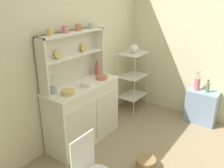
# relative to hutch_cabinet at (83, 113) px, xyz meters

# --- Properties ---
(wall_back) EXTENTS (3.84, 0.05, 2.50)m
(wall_back) POSITION_rel_hutch_cabinet_xyz_m (0.09, 0.26, 0.80)
(wall_back) COLOR beige
(wall_back) RESTS_ON ground
(wall_right) EXTENTS (0.05, 3.84, 2.50)m
(wall_right) POSITION_rel_hutch_cabinet_xyz_m (1.71, -1.37, 0.80)
(wall_right) COLOR beige
(wall_right) RESTS_ON ground
(hutch_cabinet) EXTENTS (1.15, 0.45, 0.87)m
(hutch_cabinet) POSITION_rel_hutch_cabinet_xyz_m (0.00, 0.00, 0.00)
(hutch_cabinet) COLOR silver
(hutch_cabinet) RESTS_ON ground
(hutch_shelf_unit) EXTENTS (1.08, 0.18, 0.70)m
(hutch_shelf_unit) POSITION_rel_hutch_cabinet_xyz_m (0.00, 0.16, 0.83)
(hutch_shelf_unit) COLOR silver
(hutch_shelf_unit) RESTS_ON hutch_cabinet
(bakers_rack) EXTENTS (0.50, 0.37, 1.07)m
(bakers_rack) POSITION_rel_hutch_cabinet_xyz_m (1.29, -0.04, 0.22)
(bakers_rack) COLOR silver
(bakers_rack) RESTS_ON ground
(side_shelf_blue) EXTENTS (0.28, 0.48, 0.55)m
(side_shelf_blue) POSITION_rel_hutch_cabinet_xyz_m (1.53, -1.22, -0.17)
(side_shelf_blue) COLOR #849EBC
(side_shelf_blue) RESTS_ON ground
(floor_basket) EXTENTS (0.25, 0.25, 0.13)m
(floor_basket) POSITION_rel_hutch_cabinet_xyz_m (-0.01, -1.02, -0.38)
(floor_basket) COLOR #93754C
(floor_basket) RESTS_ON ground
(cup_gold_0) EXTENTS (0.08, 0.07, 0.08)m
(cup_gold_0) POSITION_rel_hutch_cabinet_xyz_m (-0.36, 0.12, 1.16)
(cup_gold_0) COLOR #DBB760
(cup_gold_0) RESTS_ON hutch_shelf_unit
(cup_rose_1) EXTENTS (0.09, 0.08, 0.09)m
(cup_rose_1) POSITION_rel_hutch_cabinet_xyz_m (-0.12, 0.12, 1.17)
(cup_rose_1) COLOR #D17A84
(cup_rose_1) RESTS_ON hutch_shelf_unit
(cup_terracotta_2) EXTENTS (0.09, 0.08, 0.09)m
(cup_terracotta_2) POSITION_rel_hutch_cabinet_xyz_m (0.11, 0.12, 1.17)
(cup_terracotta_2) COLOR #C67556
(cup_terracotta_2) RESTS_ON hutch_shelf_unit
(cup_sage_3) EXTENTS (0.08, 0.07, 0.08)m
(cup_sage_3) POSITION_rel_hutch_cabinet_xyz_m (0.36, 0.12, 1.16)
(cup_sage_3) COLOR #9EB78E
(cup_sage_3) RESTS_ON hutch_shelf_unit
(bowl_mixing_large) EXTENTS (0.17, 0.17, 0.05)m
(bowl_mixing_large) POSITION_rel_hutch_cabinet_xyz_m (-0.34, -0.07, 0.45)
(bowl_mixing_large) COLOR #DBB760
(bowl_mixing_large) RESTS_ON hutch_cabinet
(bowl_floral_medium) EXTENTS (0.16, 0.16, 0.05)m
(bowl_floral_medium) POSITION_rel_hutch_cabinet_xyz_m (0.00, -0.07, 0.45)
(bowl_floral_medium) COLOR silver
(bowl_floral_medium) RESTS_ON hutch_cabinet
(bowl_cream_small) EXTENTS (0.17, 0.17, 0.05)m
(bowl_cream_small) POSITION_rel_hutch_cabinet_xyz_m (0.34, -0.07, 0.45)
(bowl_cream_small) COLOR #C67556
(bowl_cream_small) RESTS_ON hutch_cabinet
(jam_bottle) EXTENTS (0.06, 0.06, 0.21)m
(jam_bottle) POSITION_rel_hutch_cabinet_xyz_m (0.43, 0.09, 0.51)
(jam_bottle) COLOR #B74C47
(jam_bottle) RESTS_ON hutch_cabinet
(utensil_jar) EXTENTS (0.08, 0.08, 0.25)m
(utensil_jar) POSITION_rel_hutch_cabinet_xyz_m (-0.43, 0.08, 0.48)
(utensil_jar) COLOR #B2B7C6
(utensil_jar) RESTS_ON hutch_cabinet
(porcelain_teapot) EXTENTS (0.24, 0.15, 0.17)m
(porcelain_teapot) POSITION_rel_hutch_cabinet_xyz_m (1.29, -0.04, 0.69)
(porcelain_teapot) COLOR white
(porcelain_teapot) RESTS_ON bakers_rack
(flower_vase) EXTENTS (0.09, 0.09, 0.34)m
(flower_vase) POSITION_rel_hutch_cabinet_xyz_m (1.53, -1.10, 0.21)
(flower_vase) COLOR #D17A84
(flower_vase) RESTS_ON side_shelf_blue
(oil_bottle) EXTENTS (0.06, 0.06, 0.21)m
(oil_bottle) POSITION_rel_hutch_cabinet_xyz_m (1.53, -1.27, 0.19)
(oil_bottle) COLOR #6B8C60
(oil_bottle) RESTS_ON side_shelf_blue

